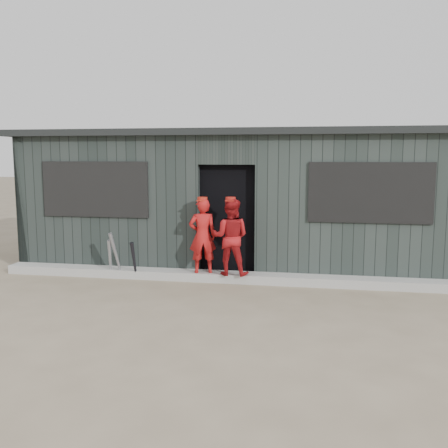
% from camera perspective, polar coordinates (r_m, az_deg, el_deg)
% --- Properties ---
extents(ground, '(80.00, 80.00, 0.00)m').
position_cam_1_polar(ground, '(6.97, -2.65, -10.18)').
color(ground, '#72634E').
rests_on(ground, ground).
extents(curb, '(8.00, 0.36, 0.15)m').
position_cam_1_polar(curb, '(8.66, 0.02, -6.05)').
color(curb, gray).
rests_on(curb, ground).
extents(bat_left, '(0.15, 0.28, 0.71)m').
position_cam_1_polar(bat_left, '(9.03, -12.89, -3.87)').
color(bat_left, gray).
rests_on(bat_left, ground).
extents(bat_mid, '(0.19, 0.33, 0.84)m').
position_cam_1_polar(bat_mid, '(8.94, -12.23, -3.54)').
color(bat_mid, gray).
rests_on(bat_mid, ground).
extents(bat_right, '(0.09, 0.24, 0.68)m').
position_cam_1_polar(bat_right, '(8.81, -10.24, -4.17)').
color(bat_right, black).
rests_on(bat_right, ground).
extents(player_red_left, '(0.53, 0.42, 1.28)m').
position_cam_1_polar(player_red_left, '(8.54, -2.47, -1.36)').
color(player_red_left, '#AB1515').
rests_on(player_red_left, curb).
extents(player_red_right, '(0.65, 0.51, 1.29)m').
position_cam_1_polar(player_red_right, '(8.38, 0.76, -1.48)').
color(player_red_right, maroon).
rests_on(player_red_right, curb).
extents(player_grey_back, '(0.71, 0.53, 1.32)m').
position_cam_1_polar(player_grey_back, '(9.04, 2.30, -1.70)').
color(player_grey_back, '#BBBBBB').
rests_on(player_grey_back, ground).
extents(dugout, '(8.30, 3.30, 2.62)m').
position_cam_1_polar(dugout, '(10.11, 1.71, 2.91)').
color(dugout, black).
rests_on(dugout, ground).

